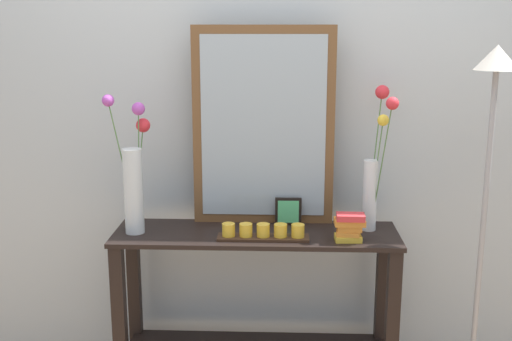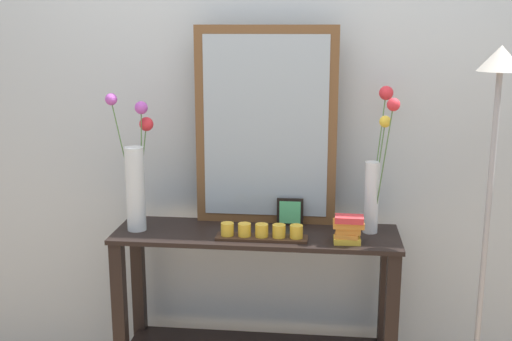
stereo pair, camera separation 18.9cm
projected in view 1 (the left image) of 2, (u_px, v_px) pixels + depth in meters
The scene contains 9 objects.
wall_back at pixel (259, 104), 2.98m from camera, with size 6.40×0.08×2.70m, color #B2BCC1.
console_table at pixel (256, 299), 2.87m from camera, with size 1.26×0.37×0.82m.
mirror_leaning at pixel (263, 127), 2.85m from camera, with size 0.64×0.03×0.90m.
tall_vase_left at pixel (133, 178), 2.76m from camera, with size 0.19×0.18×0.61m.
vase_right at pixel (374, 169), 2.79m from camera, with size 0.13×0.25×0.63m.
candle_tray at pixel (263, 233), 2.71m from camera, with size 0.39×0.09×0.07m.
picture_frame_small at pixel (288, 211), 2.89m from camera, with size 0.12×0.01×0.13m.
book_stack at pixel (349, 227), 2.68m from camera, with size 0.13×0.09×0.12m.
floor_lamp at pixel (487, 175), 2.63m from camera, with size 0.24×0.24×1.64m.
Camera 1 is at (0.11, -2.67, 1.71)m, focal length 44.57 mm.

